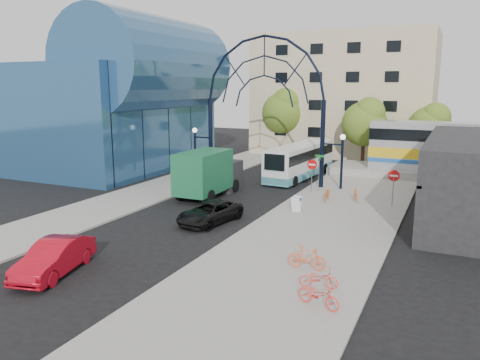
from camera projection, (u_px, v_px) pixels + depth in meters
The scene contains 23 objects.
ground at pixel (172, 227), 27.14m from camera, with size 120.00×120.00×0.00m, color black.
sidewalk_east at pixel (325, 225), 27.35m from camera, with size 8.00×56.00×0.12m, color gray.
plaza_west at pixel (143, 194), 35.15m from camera, with size 5.00×50.00×0.12m, color gray.
gateway_arch at pixel (264, 80), 37.87m from camera, with size 13.64×0.44×12.10m.
stop_sign at pixel (312, 168), 35.40m from camera, with size 0.80×0.07×2.50m.
do_not_enter_sign at pixel (394, 179), 31.05m from camera, with size 0.76×0.07×2.48m.
street_name_sign at pixel (319, 165), 35.74m from camera, with size 0.70×0.70×2.80m.
sandwich_board at pixel (296, 202), 29.97m from camera, with size 0.55×0.61×0.99m.
transit_hall at pixel (122, 100), 45.49m from camera, with size 16.50×18.00×14.50m.
commercial_block_east at pixel (478, 178), 28.87m from camera, with size 6.00×16.00×5.00m, color black.
apartment_block at pixel (346, 95), 55.97m from camera, with size 20.00×12.10×14.00m.
tree_north_a at pixel (365, 121), 46.70m from camera, with size 4.48×4.48×7.00m.
tree_north_b at pixel (285, 110), 54.28m from camera, with size 5.12×5.12×8.00m.
tree_north_c at pixel (431, 125), 46.05m from camera, with size 4.16×4.16×6.50m.
city_bus at pixel (300, 160), 41.75m from camera, with size 3.25×10.92×2.96m.
green_truck at pixel (209, 173), 34.60m from camera, with size 2.74×6.87×3.45m.
black_suv at pixel (210, 213), 27.92m from camera, with size 2.13×4.62×1.28m, color black.
red_sedan at pixel (54, 258), 20.32m from camera, with size 1.57×4.51×1.49m, color #B40B1B.
bike_near_a at pixel (327, 194), 32.96m from camera, with size 0.65×1.86×0.98m, color orange.
bike_near_b at pixel (356, 194), 32.88m from camera, with size 0.46×1.64×0.99m, color orange.
bike_far_a at pixel (319, 278), 18.65m from camera, with size 0.54×1.55×0.82m, color #EC3D2F.
bike_far_b at pixel (307, 258), 20.59m from camera, with size 0.49×1.74×1.04m, color #E75C2E.
bike_far_c at pixel (319, 295), 17.06m from camera, with size 0.60×1.73×0.91m, color #EC382F.
Camera 1 is at (14.65, -21.91, 8.07)m, focal length 35.00 mm.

